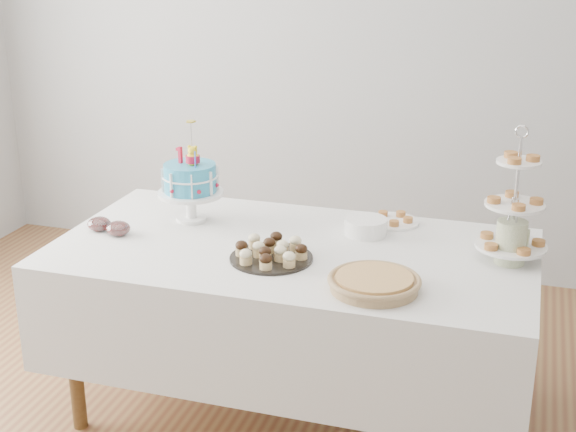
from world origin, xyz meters
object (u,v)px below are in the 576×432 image
(tiered_stand, at_px, (515,205))
(plate_stack, at_px, (366,227))
(pie, at_px, (374,282))
(utensil_pitcher, at_px, (511,240))
(jam_bowl_b, at_px, (99,224))
(pastry_plate, at_px, (393,220))
(cupcake_tray, at_px, (271,251))
(birthday_cake, at_px, (191,195))
(jam_bowl_a, at_px, (118,229))
(table, at_px, (292,298))

(tiered_stand, relative_size, plate_stack, 2.98)
(pie, height_order, utensil_pitcher, utensil_pitcher)
(tiered_stand, height_order, jam_bowl_b, tiered_stand)
(tiered_stand, relative_size, pastry_plate, 2.33)
(cupcake_tray, bearing_deg, pastry_plate, 55.61)
(pie, xyz_separation_m, tiered_stand, (0.45, 0.43, 0.19))
(utensil_pitcher, bearing_deg, cupcake_tray, -162.37)
(birthday_cake, distance_m, tiered_stand, 1.36)
(tiered_stand, bearing_deg, jam_bowl_a, -172.46)
(plate_stack, bearing_deg, pie, -74.85)
(table, relative_size, birthday_cake, 4.36)
(pie, bearing_deg, tiered_stand, 43.83)
(plate_stack, distance_m, jam_bowl_b, 1.13)
(birthday_cake, bearing_deg, cupcake_tray, -15.82)
(plate_stack, relative_size, utensil_pitcher, 0.69)
(table, height_order, jam_bowl_a, jam_bowl_a)
(birthday_cake, xyz_separation_m, plate_stack, (0.76, 0.06, -0.08))
(cupcake_tray, height_order, jam_bowl_b, cupcake_tray)
(table, relative_size, pastry_plate, 8.39)
(pastry_plate, bearing_deg, birthday_cake, -164.73)
(table, relative_size, utensil_pitcher, 7.39)
(birthday_cake, bearing_deg, pie, -9.56)
(birthday_cake, distance_m, pie, 1.03)
(table, bearing_deg, birthday_cake, 161.86)
(pie, height_order, jam_bowl_a, jam_bowl_a)
(table, xyz_separation_m, cupcake_tray, (-0.04, -0.15, 0.26))
(tiered_stand, bearing_deg, pie, -136.17)
(plate_stack, bearing_deg, tiered_stand, -10.19)
(pastry_plate, xyz_separation_m, jam_bowl_a, (-1.07, -0.49, 0.01))
(jam_bowl_b, bearing_deg, table, 4.04)
(cupcake_tray, relative_size, tiered_stand, 0.61)
(birthday_cake, relative_size, pastry_plate, 1.92)
(pie, xyz_separation_m, jam_bowl_b, (-1.23, 0.25, -0.00))
(table, distance_m, utensil_pitcher, 0.90)
(pastry_plate, xyz_separation_m, utensil_pitcher, (0.51, -0.31, 0.08))
(pie, xyz_separation_m, plate_stack, (-0.14, 0.53, 0.00))
(tiered_stand, bearing_deg, plate_stack, 169.81)
(table, height_order, pastry_plate, pastry_plate)
(table, distance_m, jam_bowl_b, 0.88)
(jam_bowl_a, xyz_separation_m, utensil_pitcher, (1.58, 0.18, 0.06))
(tiered_stand, height_order, pastry_plate, tiered_stand)
(pastry_plate, relative_size, jam_bowl_a, 2.26)
(jam_bowl_b, bearing_deg, cupcake_tray, -6.36)
(jam_bowl_a, bearing_deg, jam_bowl_b, 165.23)
(table, relative_size, jam_bowl_b, 19.49)
(table, distance_m, tiered_stand, 0.96)
(jam_bowl_b, relative_size, utensil_pitcher, 0.38)
(cupcake_tray, distance_m, plate_stack, 0.48)
(pie, distance_m, pastry_plate, 0.71)
(jam_bowl_a, bearing_deg, birthday_cake, 49.11)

